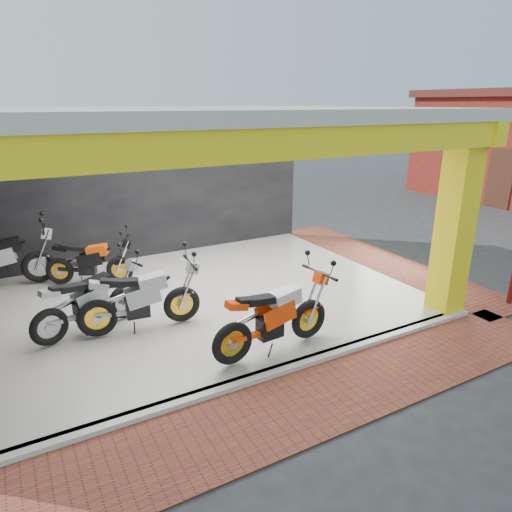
# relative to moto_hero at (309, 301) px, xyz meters

# --- Properties ---
(ground) EXTENTS (80.00, 80.00, 0.00)m
(ground) POSITION_rel_moto_hero_xyz_m (-0.80, 0.50, -0.78)
(ground) COLOR #2D2D30
(ground) RESTS_ON ground
(showroom_floor) EXTENTS (8.00, 6.00, 0.10)m
(showroom_floor) POSITION_rel_moto_hero_xyz_m (-0.80, 2.50, -0.73)
(showroom_floor) COLOR silver
(showroom_floor) RESTS_ON ground
(showroom_ceiling) EXTENTS (8.40, 6.40, 0.20)m
(showroom_ceiling) POSITION_rel_moto_hero_xyz_m (-0.80, 2.50, 2.82)
(showroom_ceiling) COLOR beige
(showroom_ceiling) RESTS_ON corner_column
(back_wall) EXTENTS (8.20, 0.20, 3.50)m
(back_wall) POSITION_rel_moto_hero_xyz_m (-0.80, 5.60, 0.97)
(back_wall) COLOR black
(back_wall) RESTS_ON ground
(corner_column) EXTENTS (0.50, 0.50, 3.50)m
(corner_column) POSITION_rel_moto_hero_xyz_m (2.95, -0.25, 0.97)
(corner_column) COLOR yellow
(corner_column) RESTS_ON ground
(header_beam_front) EXTENTS (8.40, 0.30, 0.40)m
(header_beam_front) POSITION_rel_moto_hero_xyz_m (-0.80, -0.50, 2.52)
(header_beam_front) COLOR yellow
(header_beam_front) RESTS_ON corner_column
(header_beam_right) EXTENTS (0.30, 6.40, 0.40)m
(header_beam_right) POSITION_rel_moto_hero_xyz_m (3.20, 2.50, 2.52)
(header_beam_right) COLOR yellow
(header_beam_right) RESTS_ON corner_column
(floor_kerb) EXTENTS (8.00, 0.20, 0.10)m
(floor_kerb) POSITION_rel_moto_hero_xyz_m (-0.80, -0.52, -0.73)
(floor_kerb) COLOR silver
(floor_kerb) RESTS_ON ground
(paver_front) EXTENTS (9.00, 1.40, 0.03)m
(paver_front) POSITION_rel_moto_hero_xyz_m (-0.80, -1.30, -0.76)
(paver_front) COLOR brown
(paver_front) RESTS_ON ground
(paver_right) EXTENTS (1.40, 7.00, 0.03)m
(paver_right) POSITION_rel_moto_hero_xyz_m (4.00, 2.50, -0.76)
(paver_right) COLOR brown
(paver_right) RESTS_ON ground
(moto_hero) EXTENTS (2.27, 0.99, 1.35)m
(moto_hero) POSITION_rel_moto_hero_xyz_m (0.00, 0.00, 0.00)
(moto_hero) COLOR #FF3F0A
(moto_hero) RESTS_ON showroom_floor
(moto_row_a) EXTENTS (2.24, 1.03, 1.32)m
(moto_row_a) POSITION_rel_moto_hero_xyz_m (-1.59, 1.56, -0.01)
(moto_row_a) COLOR #9FA2A7
(moto_row_a) RESTS_ON showroom_floor
(moto_row_b) EXTENTS (2.21, 1.36, 1.27)m
(moto_row_b) POSITION_rel_moto_hero_xyz_m (-2.43, 2.21, -0.04)
(moto_row_b) COLOR #A0A2A8
(moto_row_b) RESTS_ON showroom_floor
(moto_row_c) EXTENTS (2.06, 1.48, 1.18)m
(moto_row_c) POSITION_rel_moto_hero_xyz_m (-2.10, 3.94, -0.09)
(moto_row_c) COLOR black
(moto_row_c) RESTS_ON showroom_floor
(moto_row_d) EXTENTS (2.41, 1.09, 1.43)m
(moto_row_d) POSITION_rel_moto_hero_xyz_m (-3.60, 4.79, 0.04)
(moto_row_d) COLOR #B3B6BB
(moto_row_d) RESTS_ON showroom_floor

